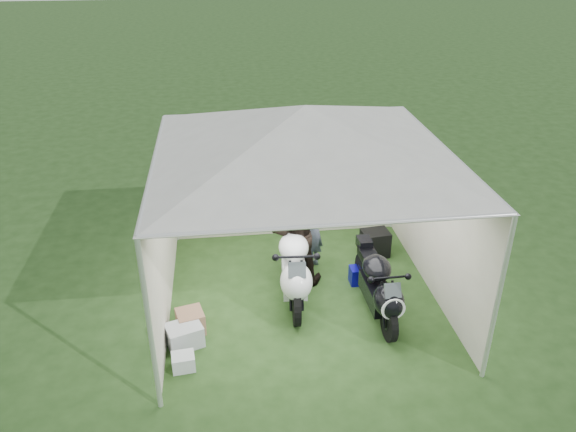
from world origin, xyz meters
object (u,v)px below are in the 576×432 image
object	(u,v)px
motorcycle_black	(379,286)
crate_2	(183,362)
equipment_box	(375,243)
crate_1	(191,322)
crate_0	(184,335)
person_dark_jacket	(295,232)
canopy_tent	(304,135)
paddock_stand	(362,275)
motorcycle_white	(294,266)
person_blue_jacket	(310,226)

from	to	relation	value
motorcycle_black	crate_2	size ratio (longest dim) A/B	6.35
equipment_box	crate_1	bearing A→B (deg)	-151.37
crate_0	person_dark_jacket	bearing A→B (deg)	39.19
canopy_tent	paddock_stand	size ratio (longest dim) A/B	15.11
motorcycle_white	crate_0	distance (m)	1.89
paddock_stand	crate_0	xyz separation A→B (m)	(-2.73, -1.16, 0.01)
canopy_tent	equipment_box	world-z (taller)	canopy_tent
motorcycle_black	motorcycle_white	bearing A→B (deg)	152.08
canopy_tent	crate_2	size ratio (longest dim) A/B	19.57
person_dark_jacket	motorcycle_black	bearing A→B (deg)	143.90
motorcycle_black	person_dark_jacket	size ratio (longest dim) A/B	1.05
motorcycle_white	crate_1	world-z (taller)	motorcycle_white
crate_2	motorcycle_white	bearing A→B (deg)	40.08
motorcycle_white	person_dark_jacket	world-z (taller)	person_dark_jacket
paddock_stand	canopy_tent	bearing A→B (deg)	-168.44
motorcycle_white	equipment_box	xyz separation A→B (m)	(1.55, 1.07, -0.34)
motorcycle_white	person_dark_jacket	size ratio (longest dim) A/B	1.17
paddock_stand	motorcycle_white	bearing A→B (deg)	-166.55
canopy_tent	crate_0	distance (m)	3.14
motorcycle_black	person_blue_jacket	distance (m)	1.59
canopy_tent	motorcycle_white	bearing A→B (deg)	-153.98
crate_0	crate_1	distance (m)	0.29
motorcycle_white	paddock_stand	xyz separation A→B (m)	(1.12, 0.27, -0.42)
equipment_box	crate_0	distance (m)	3.72
crate_0	equipment_box	bearing A→B (deg)	31.87
motorcycle_black	equipment_box	size ratio (longest dim) A/B	4.06
canopy_tent	motorcycle_black	distance (m)	2.39
canopy_tent	person_dark_jacket	xyz separation A→B (m)	(-0.06, 0.42, -1.70)
crate_1	crate_2	world-z (taller)	crate_1
motorcycle_white	crate_0	xyz separation A→B (m)	(-1.61, -0.89, -0.41)
crate_0	person_blue_jacket	bearing A→B (deg)	40.35
canopy_tent	paddock_stand	world-z (taller)	canopy_tent
canopy_tent	motorcycle_white	distance (m)	2.02
person_dark_jacket	crate_1	world-z (taller)	person_dark_jacket
motorcycle_white	motorcycle_black	bearing A→B (deg)	-22.10
person_dark_jacket	equipment_box	xyz separation A→B (m)	(1.47, 0.58, -0.65)
person_blue_jacket	crate_2	bearing A→B (deg)	-5.89
person_blue_jacket	motorcycle_white	bearing A→B (deg)	11.99
person_dark_jacket	crate_2	bearing A→B (deg)	56.34
crate_0	motorcycle_black	bearing A→B (deg)	6.69
person_blue_jacket	equipment_box	world-z (taller)	person_blue_jacket
equipment_box	crate_2	distance (m)	3.99
motorcycle_black	person_dark_jacket	bearing A→B (deg)	133.59
motorcycle_white	crate_1	size ratio (longest dim) A/B	5.73
motorcycle_black	equipment_box	world-z (taller)	motorcycle_black
canopy_tent	crate_0	bearing A→B (deg)	-151.34
motorcycle_white	paddock_stand	size ratio (longest dim) A/B	5.48
canopy_tent	person_dark_jacket	size ratio (longest dim) A/B	3.24
motorcycle_white	crate_2	world-z (taller)	motorcycle_white
motorcycle_black	crate_1	bearing A→B (deg)	179.45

